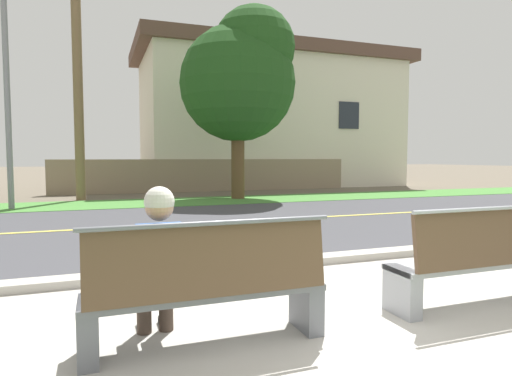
{
  "coord_description": "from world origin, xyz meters",
  "views": [
    {
      "loc": [
        -2.12,
        -2.91,
        1.46
      ],
      "look_at": [
        0.15,
        3.32,
        1.0
      ],
      "focal_mm": 30.45,
      "sensor_mm": 36.0,
      "label": 1
    }
  ],
  "objects_px": {
    "streetlamp": "(8,69)",
    "shade_tree_left": "(242,75)",
    "seated_person_blue": "(159,261)",
    "bench_right": "(480,261)",
    "bench_left": "(208,290)"
  },
  "relations": [
    {
      "from": "streetlamp",
      "to": "shade_tree_left",
      "type": "distance_m",
      "value": 7.19
    },
    {
      "from": "seated_person_blue",
      "to": "shade_tree_left",
      "type": "xyz_separation_m",
      "value": [
        4.4,
        11.35,
        3.69
      ]
    },
    {
      "from": "bench_right",
      "to": "bench_left",
      "type": "bearing_deg",
      "value": 180.0
    },
    {
      "from": "bench_right",
      "to": "streetlamp",
      "type": "bearing_deg",
      "value": 117.91
    },
    {
      "from": "bench_left",
      "to": "bench_right",
      "type": "bearing_deg",
      "value": 0.0
    },
    {
      "from": "bench_left",
      "to": "bench_right",
      "type": "xyz_separation_m",
      "value": [
        2.7,
        0.0,
        0.0
      ]
    },
    {
      "from": "bench_left",
      "to": "streetlamp",
      "type": "distance_m",
      "value": 11.94
    },
    {
      "from": "seated_person_blue",
      "to": "shade_tree_left",
      "type": "distance_m",
      "value": 12.72
    },
    {
      "from": "seated_person_blue",
      "to": "streetlamp",
      "type": "relative_size",
      "value": 0.18
    },
    {
      "from": "bench_left",
      "to": "shade_tree_left",
      "type": "height_order",
      "value": "shade_tree_left"
    },
    {
      "from": "seated_person_blue",
      "to": "shade_tree_left",
      "type": "height_order",
      "value": "shade_tree_left"
    },
    {
      "from": "seated_person_blue",
      "to": "streetlamp",
      "type": "height_order",
      "value": "streetlamp"
    },
    {
      "from": "seated_person_blue",
      "to": "shade_tree_left",
      "type": "bearing_deg",
      "value": 68.82
    },
    {
      "from": "streetlamp",
      "to": "seated_person_blue",
      "type": "bearing_deg",
      "value": -75.65
    },
    {
      "from": "seated_person_blue",
      "to": "bench_right",
      "type": "bearing_deg",
      "value": -3.21
    }
  ]
}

